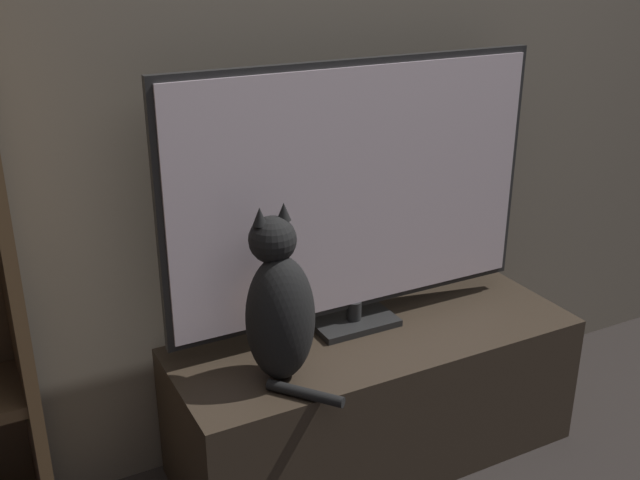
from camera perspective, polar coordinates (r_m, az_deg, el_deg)
The scene contains 4 objects.
wall_back at distance 2.14m, azimuth 1.11°, elevation 17.29°, with size 4.80×0.05×2.60m.
tv_stand at distance 2.29m, azimuth 4.17°, elevation -11.75°, with size 1.19×0.44×0.42m.
tv at distance 2.07m, azimuth 2.73°, elevation 3.48°, with size 1.12×0.15×0.77m.
cat at distance 1.89m, azimuth -3.16°, elevation -5.20°, with size 0.19×0.30×0.46m.
Camera 1 is at (-1.02, -0.64, 1.48)m, focal length 42.00 mm.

